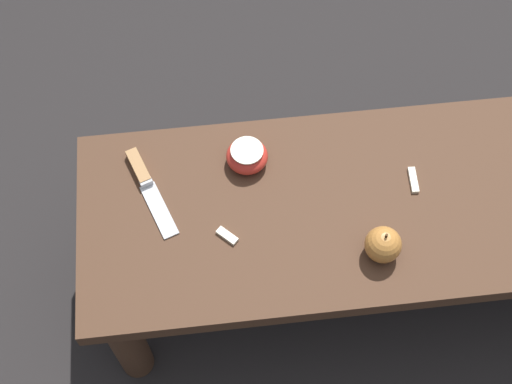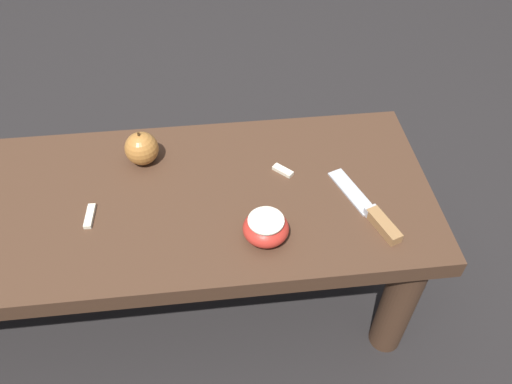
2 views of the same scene
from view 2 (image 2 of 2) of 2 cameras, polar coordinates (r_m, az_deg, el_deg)
The scene contains 7 objects.
ground_plane at distance 1.32m, azimuth -10.95°, elevation -12.23°, with size 8.00×8.00×0.00m, color black.
wooden_bench at distance 1.07m, azimuth -13.32°, elevation -3.47°, with size 1.20×0.44×0.39m.
knife at distance 0.98m, azimuth 13.28°, elevation -2.53°, with size 0.10×0.21×0.02m.
apple_whole at distance 1.07m, azimuth -12.93°, elevation 4.88°, with size 0.07×0.07×0.08m.
apple_cut at distance 0.91m, azimuth 1.14°, elevation -4.13°, with size 0.08×0.08×0.05m.
apple_slice_near_knife at distance 1.01m, azimuth -18.47°, elevation -2.62°, with size 0.02×0.06×0.01m.
apple_slice_center at distance 1.04m, azimuth 3.09°, elevation 2.46°, with size 0.04×0.04×0.01m.
Camera 2 is at (-0.17, 0.68, 1.12)m, focal length 35.00 mm.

